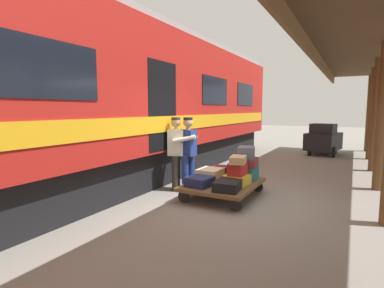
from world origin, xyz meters
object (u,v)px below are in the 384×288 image
suitcase_maroon_trunk (219,172)px  baggage_tug (323,140)px  suitcase_teal_softside (245,173)px  suitcase_slate_roller (246,152)px  porter_in_overalls (187,151)px  suitcase_yellow_case (237,180)px  suitcase_black_hardshell (228,185)px  suitcase_red_plastic (238,169)px  suitcase_tan_vintage (238,160)px  porter_by_door (177,151)px  train_car (113,102)px  luggage_cart (223,185)px  suitcase_cream_canvas (210,175)px  suitcase_navy_fabric (200,181)px  suitcase_burgundy_valise (247,162)px

suitcase_maroon_trunk → baggage_tug: bearing=-102.8°
suitcase_teal_softside → suitcase_maroon_trunk: suitcase_teal_softside is taller
suitcase_slate_roller → porter_in_overalls: 1.34m
suitcase_maroon_trunk → suitcase_yellow_case: bearing=140.8°
suitcase_black_hardshell → suitcase_red_plastic: bearing=-91.6°
suitcase_teal_softside → suitcase_tan_vintage: size_ratio=1.02×
suitcase_tan_vintage → porter_by_door: bearing=-1.0°
train_car → suitcase_red_plastic: 3.53m
suitcase_yellow_case → suitcase_red_plastic: bearing=155.7°
luggage_cart → suitcase_red_plastic: bearing=178.9°
suitcase_cream_canvas → suitcase_slate_roller: (-0.64, -0.54, 0.48)m
suitcase_navy_fabric → suitcase_burgundy_valise: size_ratio=0.93×
suitcase_navy_fabric → suitcase_red_plastic: bearing=-141.8°
suitcase_cream_canvas → train_car: bearing=4.4°
suitcase_cream_canvas → porter_in_overalls: 0.80m
luggage_cart → baggage_tug: bearing=-99.8°
suitcase_yellow_case → suitcase_slate_roller: (-0.02, -0.54, 0.51)m
suitcase_navy_fabric → suitcase_maroon_trunk: size_ratio=0.88×
luggage_cart → suitcase_black_hardshell: bearing=121.5°
suitcase_navy_fabric → porter_in_overalls: (0.63, -0.62, 0.51)m
train_car → suitcase_teal_softside: (-3.21, -0.70, -1.60)m
suitcase_yellow_case → suitcase_red_plastic: (-0.01, 0.01, 0.23)m
suitcase_tan_vintage → suitcase_black_hardshell: bearing=86.6°
train_car → suitcase_tan_vintage: size_ratio=32.89×
luggage_cart → suitcase_tan_vintage: bearing=176.9°
suitcase_cream_canvas → suitcase_teal_softside: bearing=-140.8°
suitcase_tan_vintage → suitcase_slate_roller: (0.01, -0.56, 0.08)m
suitcase_black_hardshell → baggage_tug: size_ratio=0.34×
suitcase_yellow_case → suitcase_burgundy_valise: bearing=-94.2°
suitcase_burgundy_valise → suitcase_yellow_case: bearing=85.8°
suitcase_black_hardshell → suitcase_tan_vintage: 0.65m
train_car → suitcase_burgundy_valise: 3.60m
suitcase_maroon_trunk → suitcase_red_plastic: 0.84m
suitcase_maroon_trunk → suitcase_tan_vintage: (-0.65, 0.53, 0.41)m
suitcase_burgundy_valise → suitcase_tan_vintage: bearing=89.0°
suitcase_navy_fabric → suitcase_black_hardshell: suitcase_navy_fabric is taller
luggage_cart → baggage_tug: baggage_tug is taller
suitcase_tan_vintage → porter_by_door: 1.51m
suitcase_yellow_case → baggage_tug: baggage_tug is taller
suitcase_cream_canvas → baggage_tug: bearing=-102.0°
suitcase_black_hardshell → suitcase_yellow_case: suitcase_yellow_case is taller
suitcase_navy_fabric → suitcase_slate_roller: bearing=-121.4°
suitcase_teal_softside → suitcase_yellow_case: 0.51m
suitcase_yellow_case → suitcase_tan_vintage: (-0.03, 0.02, 0.43)m
luggage_cart → suitcase_maroon_trunk: suitcase_maroon_trunk is taller
suitcase_yellow_case → suitcase_maroon_trunk: bearing=-39.2°
suitcase_yellow_case → porter_in_overalls: bearing=-5.1°
suitcase_cream_canvas → suitcase_yellow_case: suitcase_cream_canvas is taller
train_car → suitcase_slate_roller: size_ratio=31.19×
suitcase_slate_roller → porter_in_overalls: (1.27, 0.43, -0.00)m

